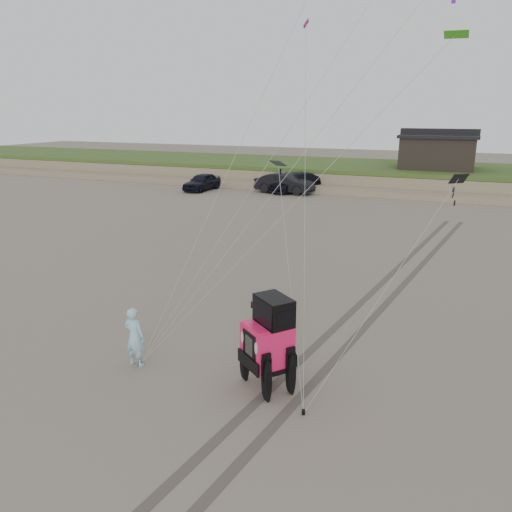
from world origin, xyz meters
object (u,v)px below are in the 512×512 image
at_px(cabin, 438,151).
at_px(man, 134,337).
at_px(jeep, 267,352).
at_px(truck_c, 295,182).
at_px(truck_b, 285,183).
at_px(truck_a, 202,182).

height_order(cabin, man, cabin).
height_order(cabin, jeep, cabin).
bearing_deg(man, truck_c, -76.83).
xyz_separation_m(truck_b, man, (6.04, -28.92, 0.01)).
relative_size(cabin, truck_a, 1.51).
distance_m(truck_b, jeep, 30.18).
relative_size(truck_c, man, 3.29).
bearing_deg(truck_b, cabin, -50.45).
height_order(truck_c, jeep, jeep).
relative_size(cabin, man, 3.90).
xyz_separation_m(cabin, truck_b, (-11.24, -7.72, -2.43)).
xyz_separation_m(truck_c, man, (5.54, -30.11, 0.04)).
height_order(truck_a, truck_b, truck_b).
relative_size(truck_b, man, 3.00).
relative_size(truck_a, man, 2.58).
height_order(cabin, truck_b, cabin).
bearing_deg(truck_c, man, -52.73).
height_order(truck_c, man, man).
distance_m(truck_a, truck_c, 7.92).
distance_m(cabin, jeep, 36.41).
distance_m(truck_b, truck_c, 1.29).
bearing_deg(truck_c, jeep, -46.03).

